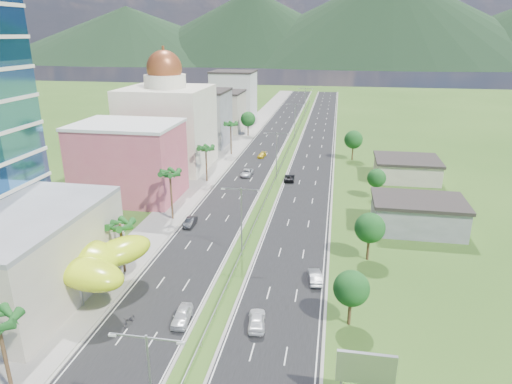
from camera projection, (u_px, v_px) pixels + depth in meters
The scene contains 37 objects.
ground at pixel (227, 289), 61.12m from camera, with size 500.00×500.00×0.00m, color #2D5119.
road_left at pixel (270, 140), 145.99m from camera, with size 11.00×260.00×0.04m, color black.
road_right at pixel (317, 142), 143.52m from camera, with size 11.00×260.00×0.04m, color black.
sidewalk_left at pixel (241, 139), 147.53m from camera, with size 7.00×260.00×0.12m, color gray.
median_guardrail at pixel (287, 153), 127.82m from camera, with size 0.10×216.06×0.76m.
streetlight_median_a at pixel (150, 381), 35.65m from camera, with size 6.04×0.25×11.00m.
streetlight_median_b at pixel (241, 215), 68.18m from camera, with size 6.04×0.25×11.00m.
streetlight_median_c at pixel (277, 151), 105.35m from camera, with size 6.04×0.25×11.00m.
streetlight_median_d at pixel (295, 117), 147.18m from camera, with size 6.04×0.25×11.00m.
streetlight_median_e at pixel (305, 98), 189.00m from camera, with size 6.04×0.25×11.00m.
lime_canopy at pixel (69, 257), 59.03m from camera, with size 18.00×15.00×7.40m.
pink_shophouse at pixel (129, 162), 92.98m from camera, with size 20.00×15.00×15.00m, color #C14F63.
domed_building at pixel (168, 123), 113.08m from camera, with size 20.00×20.00×28.70m.
midrise_grey at pixel (201, 119), 137.26m from camera, with size 16.00×15.00×16.00m, color slate.
midrise_beige at pixel (219, 112), 158.20m from camera, with size 16.00×15.00×13.00m, color #B0A291.
midrise_white at pixel (234, 96), 178.75m from camera, with size 16.00×15.00×18.00m, color silver.
billboard at pixel (366, 370), 40.13m from camera, with size 5.20×0.35×6.20m.
shed_near at pixel (417, 216), 78.92m from camera, with size 15.00×10.00×5.00m, color slate.
shed_far at pixel (406, 170), 106.57m from camera, with size 14.00×12.00×4.40m, color #B0A291.
palm_tree_b at pixel (120, 227), 63.19m from camera, with size 3.60×3.60×8.10m.
palm_tree_c at pixel (170, 175), 81.30m from camera, with size 3.60×3.60×9.60m.
palm_tree_d at pixel (206, 149), 102.99m from camera, with size 3.60×3.60×8.60m.
palm_tree_e at pixel (231, 125), 125.97m from camera, with size 3.60×3.60×9.40m.
leafy_tree_lfar at pixel (248, 119), 150.11m from camera, with size 4.90×4.90×8.05m.
leafy_tree_ra at pixel (351, 288), 52.26m from camera, with size 4.20×4.20×6.90m.
leafy_tree_rb at pixel (370, 228), 67.43m from camera, with size 4.55×4.55×7.47m.
leafy_tree_rc at pixel (377, 178), 93.23m from camera, with size 3.85×3.85×6.33m.
leafy_tree_rd at pixel (353, 140), 121.37m from camera, with size 4.90×4.90×8.05m.
mountain_ridge at pixel (385, 66), 469.47m from camera, with size 860.00×140.00×90.00m, color black, non-canonical shape.
car_white_near_left at pixel (182, 315), 53.98m from camera, with size 1.89×4.70×1.60m, color silver.
car_dark_left at pixel (190, 222), 80.90m from camera, with size 1.51×4.32×1.42m, color black.
car_silver_mid_left at pixel (247, 173), 109.19m from camera, with size 2.47×5.35×1.49m, color #ADAFB5.
car_yellow_far_left at pixel (262, 155), 125.49m from camera, with size 1.71×4.21×1.22m, color gold.
car_white_near_right at pixel (257, 320), 53.14m from camera, with size 1.93×4.79×1.63m, color white.
car_silver_right at pixel (315, 277), 62.65m from camera, with size 1.62×4.64×1.53m, color #9B9CA2.
car_dark_far_right at pixel (289, 178), 105.63m from camera, with size 2.30×4.98×1.38m, color black.
motorcycle at pixel (129, 319), 53.51m from camera, with size 0.64×2.11×1.35m, color black.
Camera 1 is at (13.17, -51.87, 32.50)m, focal length 32.00 mm.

